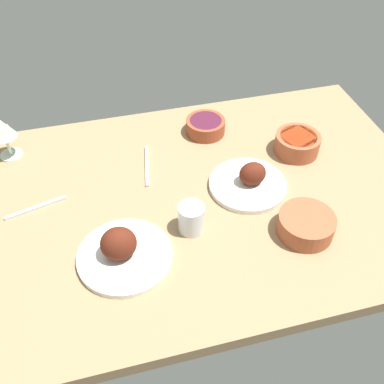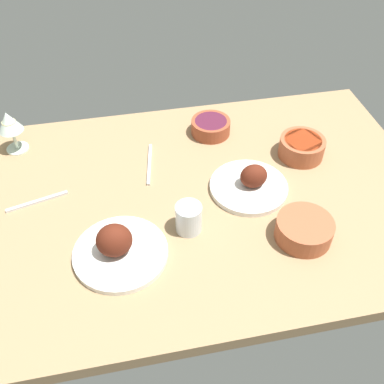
{
  "view_description": "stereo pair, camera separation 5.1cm",
  "coord_description": "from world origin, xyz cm",
  "px_view_note": "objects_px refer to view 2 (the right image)",
  "views": [
    {
      "loc": [
        22.74,
        87.68,
        95.08
      ],
      "look_at": [
        0.0,
        0.0,
        6.0
      ],
      "focal_mm": 41.82,
      "sensor_mm": 36.0,
      "label": 1
    },
    {
      "loc": [
        17.79,
        88.81,
        95.08
      ],
      "look_at": [
        0.0,
        0.0,
        6.0
      ],
      "focal_mm": 41.82,
      "sensor_mm": 36.0,
      "label": 2
    }
  ],
  "objects_px": {
    "bowl_cream": "(304,229)",
    "spoon_loose": "(149,164)",
    "bowl_onions": "(211,126)",
    "bowl_sauce": "(302,147)",
    "wine_glass": "(9,124)",
    "plate_center_main": "(118,248)",
    "fork_loose": "(37,202)",
    "water_tumbler": "(189,218)",
    "plate_near_viewer": "(250,183)"
  },
  "relations": [
    {
      "from": "bowl_cream",
      "to": "spoon_loose",
      "type": "relative_size",
      "value": 0.81
    },
    {
      "from": "bowl_cream",
      "to": "bowl_onions",
      "type": "relative_size",
      "value": 1.15
    },
    {
      "from": "bowl_sauce",
      "to": "wine_glass",
      "type": "distance_m",
      "value": 0.91
    },
    {
      "from": "plate_center_main",
      "to": "bowl_sauce",
      "type": "relative_size",
      "value": 1.71
    },
    {
      "from": "fork_loose",
      "to": "spoon_loose",
      "type": "distance_m",
      "value": 0.35
    },
    {
      "from": "bowl_sauce",
      "to": "water_tumbler",
      "type": "distance_m",
      "value": 0.47
    },
    {
      "from": "plate_near_viewer",
      "to": "bowl_sauce",
      "type": "bearing_deg",
      "value": -150.27
    },
    {
      "from": "plate_near_viewer",
      "to": "bowl_sauce",
      "type": "relative_size",
      "value": 1.62
    },
    {
      "from": "wine_glass",
      "to": "plate_center_main",
      "type": "bearing_deg",
      "value": 120.11
    },
    {
      "from": "plate_near_viewer",
      "to": "bowl_sauce",
      "type": "distance_m",
      "value": 0.23
    },
    {
      "from": "water_tumbler",
      "to": "spoon_loose",
      "type": "xyz_separation_m",
      "value": [
        0.07,
        -0.28,
        -0.04
      ]
    },
    {
      "from": "spoon_loose",
      "to": "bowl_onions",
      "type": "bearing_deg",
      "value": 128.61
    },
    {
      "from": "plate_center_main",
      "to": "bowl_sauce",
      "type": "distance_m",
      "value": 0.66
    },
    {
      "from": "plate_center_main",
      "to": "bowl_sauce",
      "type": "height_order",
      "value": "plate_center_main"
    },
    {
      "from": "bowl_sauce",
      "to": "bowl_cream",
      "type": "distance_m",
      "value": 0.34
    },
    {
      "from": "plate_near_viewer",
      "to": "fork_loose",
      "type": "height_order",
      "value": "plate_near_viewer"
    },
    {
      "from": "water_tumbler",
      "to": "spoon_loose",
      "type": "relative_size",
      "value": 0.45
    },
    {
      "from": "plate_center_main",
      "to": "spoon_loose",
      "type": "height_order",
      "value": "plate_center_main"
    },
    {
      "from": "fork_loose",
      "to": "plate_near_viewer",
      "type": "bearing_deg",
      "value": -20.59
    },
    {
      "from": "plate_near_viewer",
      "to": "spoon_loose",
      "type": "height_order",
      "value": "plate_near_viewer"
    },
    {
      "from": "fork_loose",
      "to": "spoon_loose",
      "type": "xyz_separation_m",
      "value": [
        -0.33,
        -0.1,
        0.0
      ]
    },
    {
      "from": "plate_center_main",
      "to": "fork_loose",
      "type": "distance_m",
      "value": 0.32
    },
    {
      "from": "wine_glass",
      "to": "spoon_loose",
      "type": "height_order",
      "value": "wine_glass"
    },
    {
      "from": "plate_center_main",
      "to": "fork_loose",
      "type": "relative_size",
      "value": 1.38
    },
    {
      "from": "plate_center_main",
      "to": "spoon_loose",
      "type": "relative_size",
      "value": 1.3
    },
    {
      "from": "bowl_sauce",
      "to": "bowl_cream",
      "type": "xyz_separation_m",
      "value": [
        0.12,
        0.32,
        -0.0
      ]
    },
    {
      "from": "bowl_onions",
      "to": "water_tumbler",
      "type": "relative_size",
      "value": 1.56
    },
    {
      "from": "plate_near_viewer",
      "to": "bowl_cream",
      "type": "distance_m",
      "value": 0.22
    },
    {
      "from": "bowl_onions",
      "to": "bowl_sauce",
      "type": "bearing_deg",
      "value": 146.01
    },
    {
      "from": "plate_near_viewer",
      "to": "spoon_loose",
      "type": "relative_size",
      "value": 1.23
    },
    {
      "from": "wine_glass",
      "to": "bowl_onions",
      "type": "bearing_deg",
      "value": 176.49
    },
    {
      "from": "plate_center_main",
      "to": "bowl_onions",
      "type": "bearing_deg",
      "value": -127.09
    },
    {
      "from": "plate_center_main",
      "to": "bowl_sauce",
      "type": "xyz_separation_m",
      "value": [
        -0.6,
        -0.28,
        0.01
      ]
    },
    {
      "from": "bowl_cream",
      "to": "bowl_sauce",
      "type": "bearing_deg",
      "value": -110.11
    },
    {
      "from": "bowl_onions",
      "to": "water_tumbler",
      "type": "height_order",
      "value": "water_tumbler"
    },
    {
      "from": "bowl_sauce",
      "to": "bowl_onions",
      "type": "height_order",
      "value": "bowl_sauce"
    },
    {
      "from": "bowl_cream",
      "to": "spoon_loose",
      "type": "bearing_deg",
      "value": -45.59
    },
    {
      "from": "bowl_cream",
      "to": "wine_glass",
      "type": "height_order",
      "value": "wine_glass"
    },
    {
      "from": "spoon_loose",
      "to": "plate_center_main",
      "type": "bearing_deg",
      "value": -10.46
    },
    {
      "from": "water_tumbler",
      "to": "plate_center_main",
      "type": "bearing_deg",
      "value": 15.37
    },
    {
      "from": "plate_center_main",
      "to": "bowl_cream",
      "type": "xyz_separation_m",
      "value": [
        -0.48,
        0.04,
        0.0
      ]
    },
    {
      "from": "bowl_cream",
      "to": "plate_near_viewer",
      "type": "bearing_deg",
      "value": -67.5
    },
    {
      "from": "plate_center_main",
      "to": "bowl_onions",
      "type": "xyz_separation_m",
      "value": [
        -0.34,
        -0.45,
        -0.0
      ]
    },
    {
      "from": "bowl_cream",
      "to": "water_tumbler",
      "type": "distance_m",
      "value": 0.3
    },
    {
      "from": "wine_glass",
      "to": "bowl_cream",
      "type": "bearing_deg",
      "value": 145.39
    },
    {
      "from": "bowl_cream",
      "to": "bowl_onions",
      "type": "xyz_separation_m",
      "value": [
        0.14,
        -0.49,
        -0.0
      ]
    },
    {
      "from": "fork_loose",
      "to": "water_tumbler",
      "type": "bearing_deg",
      "value": -38.7
    },
    {
      "from": "plate_near_viewer",
      "to": "fork_loose",
      "type": "xyz_separation_m",
      "value": [
        0.61,
        -0.06,
        -0.02
      ]
    },
    {
      "from": "bowl_cream",
      "to": "fork_loose",
      "type": "bearing_deg",
      "value": -21.13
    },
    {
      "from": "plate_near_viewer",
      "to": "wine_glass",
      "type": "xyz_separation_m",
      "value": [
        0.68,
        -0.32,
        0.08
      ]
    }
  ]
}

